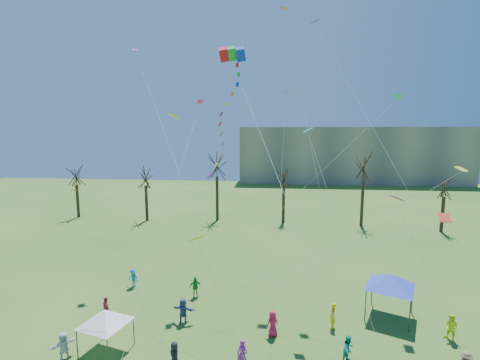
# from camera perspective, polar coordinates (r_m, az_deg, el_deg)

# --- Properties ---
(distant_building) EXTENTS (60.00, 14.00, 15.00)m
(distant_building) POSITION_cam_1_polar(r_m,az_deg,el_deg) (97.44, 18.25, 4.12)
(distant_building) COLOR gray
(distant_building) RESTS_ON ground
(bare_tree_row) EXTENTS (68.66, 8.89, 11.02)m
(bare_tree_row) POSITION_cam_1_polar(r_m,az_deg,el_deg) (49.57, 10.64, 0.46)
(bare_tree_row) COLOR black
(bare_tree_row) RESTS_ON ground
(big_box_kite) EXTENTS (4.20, 5.12, 18.69)m
(big_box_kite) POSITION_cam_1_polar(r_m,az_deg,el_deg) (18.88, -1.83, 9.86)
(big_box_kite) COLOR red
(big_box_kite) RESTS_ON ground
(canopy_tent_white) EXTENTS (3.44, 3.44, 2.68)m
(canopy_tent_white) POSITION_cam_1_polar(r_m,az_deg,el_deg) (23.73, -22.04, -20.92)
(canopy_tent_white) COLOR #3F3F44
(canopy_tent_white) RESTS_ON ground
(canopy_tent_blue) EXTENTS (4.00, 4.00, 3.31)m
(canopy_tent_blue) POSITION_cam_1_polar(r_m,az_deg,el_deg) (27.80, 24.34, -15.41)
(canopy_tent_blue) COLOR #3F3F44
(canopy_tent_blue) RESTS_ON ground
(festival_crowd) EXTENTS (25.96, 15.05, 1.85)m
(festival_crowd) POSITION_cam_1_polar(r_m,az_deg,el_deg) (22.98, 0.97, -25.41)
(festival_crowd) COLOR red
(festival_crowd) RESTS_ON ground
(small_kites_aloft) EXTENTS (27.27, 18.93, 32.90)m
(small_kites_aloft) POSITION_cam_1_polar(r_m,az_deg,el_deg) (24.00, 6.16, 8.11)
(small_kites_aloft) COLOR #DE420B
(small_kites_aloft) RESTS_ON ground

